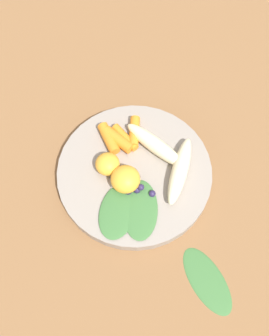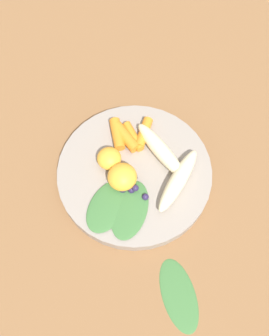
{
  "view_description": "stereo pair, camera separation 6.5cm",
  "coord_description": "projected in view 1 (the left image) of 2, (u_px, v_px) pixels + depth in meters",
  "views": [
    {
      "loc": [
        -0.23,
        -0.14,
        0.62
      ],
      "look_at": [
        0.0,
        0.0,
        0.03
      ],
      "focal_mm": 41.48,
      "sensor_mm": 36.0,
      "label": 1
    },
    {
      "loc": [
        -0.19,
        -0.2,
        0.62
      ],
      "look_at": [
        0.0,
        0.0,
        0.03
      ],
      "focal_mm": 41.48,
      "sensor_mm": 36.0,
      "label": 2
    }
  ],
  "objects": [
    {
      "name": "ground_plane",
      "position": [
        134.0,
        176.0,
        0.68
      ],
      "size": [
        2.4,
        2.4,
        0.0
      ],
      "primitive_type": "plane",
      "color": "brown"
    },
    {
      "name": "bowl",
      "position": [
        134.0,
        173.0,
        0.67
      ],
      "size": [
        0.27,
        0.27,
        0.02
      ],
      "primitive_type": "cylinder",
      "color": "gray",
      "rests_on": "ground_plane"
    },
    {
      "name": "banana_peeled_left",
      "position": [
        156.0,
        145.0,
        0.67
      ],
      "size": [
        0.05,
        0.13,
        0.03
      ],
      "primitive_type": "ellipsoid",
      "rotation": [
        0.0,
        0.0,
        7.7
      ],
      "color": "beige",
      "rests_on": "bowl"
    },
    {
      "name": "banana_peeled_right",
      "position": [
        180.0,
        170.0,
        0.65
      ],
      "size": [
        0.13,
        0.06,
        0.03
      ],
      "primitive_type": "ellipsoid",
      "rotation": [
        0.0,
        0.0,
        6.55
      ],
      "color": "beige",
      "rests_on": "bowl"
    },
    {
      "name": "orange_segment_near",
      "position": [
        124.0,
        178.0,
        0.63
      ],
      "size": [
        0.05,
        0.05,
        0.04
      ],
      "primitive_type": "ellipsoid",
      "color": "#F4A833",
      "rests_on": "bowl"
    },
    {
      "name": "orange_segment_far",
      "position": [
        108.0,
        164.0,
        0.65
      ],
      "size": [
        0.04,
        0.04,
        0.03
      ],
      "primitive_type": "ellipsoid",
      "color": "#F4A833",
      "rests_on": "bowl"
    },
    {
      "name": "carrot_front",
      "position": [
        134.0,
        132.0,
        0.68
      ],
      "size": [
        0.06,
        0.04,
        0.02
      ],
      "primitive_type": "cylinder",
      "rotation": [
        0.0,
        1.57,
        6.77
      ],
      "color": "orange",
      "rests_on": "bowl"
    },
    {
      "name": "carrot_mid_left",
      "position": [
        125.0,
        137.0,
        0.68
      ],
      "size": [
        0.03,
        0.06,
        0.01
      ],
      "primitive_type": "cylinder",
      "rotation": [
        0.0,
        1.57,
        7.53
      ],
      "color": "orange",
      "rests_on": "bowl"
    },
    {
      "name": "carrot_mid_right",
      "position": [
        118.0,
        140.0,
        0.68
      ],
      "size": [
        0.03,
        0.06,
        0.02
      ],
      "primitive_type": "cylinder",
      "rotation": [
        0.0,
        1.57,
        7.7
      ],
      "color": "orange",
      "rests_on": "bowl"
    },
    {
      "name": "carrot_rear",
      "position": [
        109.0,
        139.0,
        0.68
      ],
      "size": [
        0.05,
        0.06,
        0.02
      ],
      "primitive_type": "cylinder",
      "rotation": [
        0.0,
        1.57,
        7.26
      ],
      "color": "orange",
      "rests_on": "bowl"
    },
    {
      "name": "blueberry_pile",
      "position": [
        135.0,
        187.0,
        0.64
      ],
      "size": [
        0.04,
        0.06,
        0.02
      ],
      "color": "#2D234C",
      "rests_on": "bowl"
    },
    {
      "name": "coconut_shred_patch",
      "position": [
        123.0,
        187.0,
        0.65
      ],
      "size": [
        0.04,
        0.04,
        0.0
      ],
      "primitive_type": "cylinder",
      "color": "white",
      "rests_on": "bowl"
    },
    {
      "name": "kale_leaf_left",
      "position": [
        118.0,
        211.0,
        0.63
      ],
      "size": [
        0.11,
        0.09,
        0.0
      ],
      "primitive_type": "ellipsoid",
      "rotation": [
        0.0,
        0.0,
        9.74
      ],
      "color": "#3D7038",
      "rests_on": "bowl"
    },
    {
      "name": "kale_leaf_right",
      "position": [
        140.0,
        210.0,
        0.63
      ],
      "size": [
        0.12,
        0.1,
        0.0
      ],
      "primitive_type": "ellipsoid",
      "rotation": [
        0.0,
        0.0,
        9.95
      ],
      "color": "#3D7038",
      "rests_on": "bowl"
    },
    {
      "name": "kale_leaf_stray",
      "position": [
        207.0,
        280.0,
        0.6
      ],
      "size": [
        0.1,
        0.13,
        0.01
      ],
      "primitive_type": "ellipsoid",
      "rotation": [
        0.0,
        0.0,
        4.2
      ],
      "color": "#3D7038",
      "rests_on": "ground_plane"
    }
  ]
}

